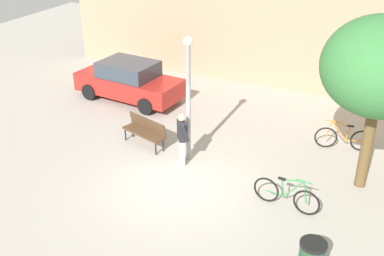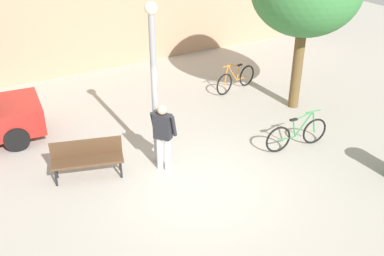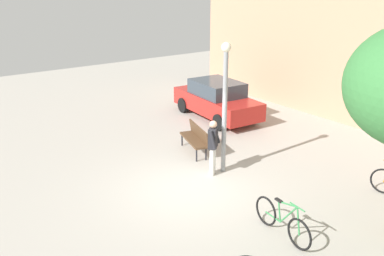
% 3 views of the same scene
% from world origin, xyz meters
% --- Properties ---
extents(ground_plane, '(36.00, 36.00, 0.00)m').
position_xyz_m(ground_plane, '(0.00, 0.00, 0.00)').
color(ground_plane, '#A8A399').
extents(lamppost, '(0.28, 0.28, 3.85)m').
position_xyz_m(lamppost, '(-0.33, 1.42, 2.26)').
color(lamppost, gray).
rests_on(lamppost, ground_plane).
extents(person_by_lamppost, '(0.55, 0.60, 1.67)m').
position_xyz_m(person_by_lamppost, '(-0.34, 1.02, 0.97)').
color(person_by_lamppost, white).
rests_on(person_by_lamppost, ground_plane).
extents(park_bench, '(1.67, 0.91, 0.92)m').
position_xyz_m(park_bench, '(-1.97, 1.63, 0.55)').
color(park_bench, '#513823').
rests_on(park_bench, ground_plane).
extents(bicycle_orange, '(1.77, 0.48, 0.97)m').
position_xyz_m(bicycle_orange, '(3.82, 4.10, 0.38)').
color(bicycle_orange, black).
rests_on(bicycle_orange, ground_plane).
extents(bicycle_green, '(1.80, 0.25, 0.97)m').
position_xyz_m(bicycle_green, '(3.05, 0.25, 0.38)').
color(bicycle_green, black).
rests_on(bicycle_green, ground_plane).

